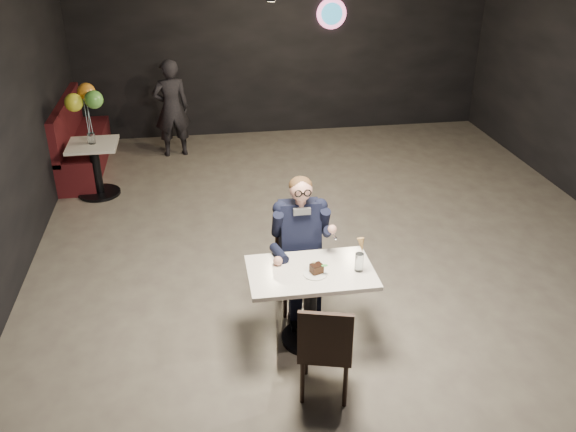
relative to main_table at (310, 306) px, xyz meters
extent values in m
plane|color=gray|center=(0.66, 1.40, -0.38)|extent=(9.00, 9.00, 0.00)
cube|color=white|center=(0.00, 0.00, 0.00)|extent=(1.10, 0.70, 0.75)
cube|color=black|center=(0.00, 0.55, 0.09)|extent=(0.42, 0.46, 0.92)
cube|color=black|center=(0.00, -0.66, 0.09)|extent=(0.53, 0.56, 0.92)
cube|color=black|center=(0.00, 0.55, 0.34)|extent=(0.60, 0.80, 1.44)
cylinder|color=white|center=(0.02, -0.07, 0.38)|extent=(0.21, 0.21, 0.01)
cube|color=black|center=(0.04, -0.06, 0.42)|extent=(0.12, 0.11, 0.07)
ellipsoid|color=green|center=(0.10, -0.08, 0.47)|extent=(0.06, 0.04, 0.01)
cylinder|color=silver|center=(0.41, -0.07, 0.46)|extent=(0.08, 0.08, 0.17)
cone|color=tan|center=(0.43, -0.05, 0.62)|extent=(0.08, 0.08, 0.13)
cube|color=#3F0D0F|center=(-2.59, 4.61, 0.16)|extent=(0.54, 2.14, 1.07)
cube|color=white|center=(-2.29, 3.61, 0.03)|extent=(0.65, 0.65, 0.81)
cylinder|color=silver|center=(-2.29, 3.61, 0.45)|extent=(0.10, 0.10, 0.15)
cube|color=#FEFF35|center=(-2.29, 3.61, 0.88)|extent=(0.43, 0.43, 0.71)
imported|color=black|center=(-1.25, 5.00, 0.39)|extent=(0.62, 0.46, 1.54)
camera|label=1|loc=(-0.90, -4.43, 3.20)|focal=38.00mm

